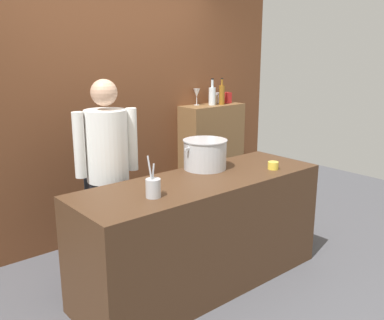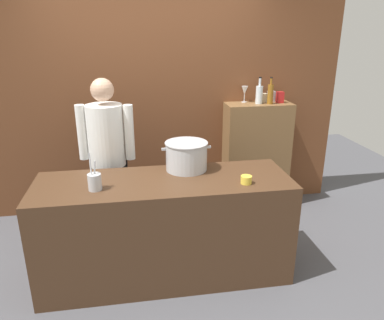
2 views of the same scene
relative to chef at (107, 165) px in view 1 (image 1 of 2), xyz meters
name	(u,v)px [view 1 (image 1 of 2)]	position (x,y,z in m)	size (l,w,h in m)	color
ground_plane	(201,282)	(0.48, -0.62, -0.96)	(8.00, 8.00, 0.00)	#4C4C51
brick_back_panel	(108,89)	(0.48, 0.78, 0.54)	(4.40, 0.10, 3.00)	brown
prep_counter	(202,232)	(0.48, -0.62, -0.51)	(2.11, 0.70, 0.90)	#472D1C
bar_cabinet	(212,159)	(1.69, 0.57, -0.33)	(0.76, 0.32, 1.27)	brown
chef	(107,165)	(0.00, 0.00, 0.00)	(0.52, 0.38, 1.66)	black
stockpot_large	(205,154)	(0.70, -0.41, 0.06)	(0.43, 0.37, 0.25)	#B7BABF
utensil_crock	(153,188)	(-0.06, -0.73, 0.00)	(0.10, 0.10, 0.29)	#B7BABF
butter_jar	(273,165)	(1.13, -0.80, -0.03)	(0.09, 0.09, 0.06)	yellow
wine_bottle_amber	(222,94)	(1.80, 0.53, 0.42)	(0.07, 0.07, 0.30)	#8C5919
wine_bottle_clear	(212,95)	(1.68, 0.56, 0.41)	(0.08, 0.08, 0.30)	silver
wine_glass_short	(197,93)	(1.54, 0.67, 0.44)	(0.08, 0.08, 0.18)	silver
spice_tin_cream	(213,100)	(1.76, 0.63, 0.35)	(0.07, 0.07, 0.10)	beige
spice_tin_silver	(217,98)	(1.87, 0.67, 0.36)	(0.08, 0.08, 0.12)	#B2B2B7
spice_tin_red	(227,98)	(1.93, 0.57, 0.37)	(0.07, 0.07, 0.13)	red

